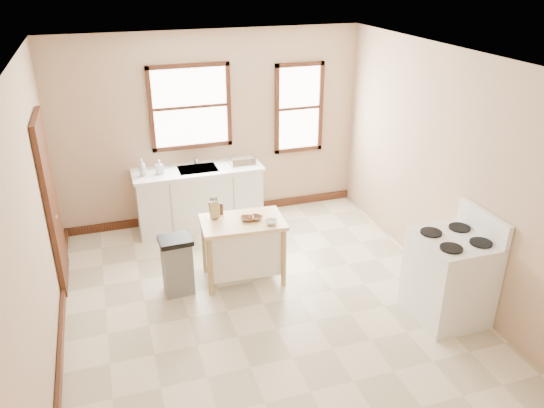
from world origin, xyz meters
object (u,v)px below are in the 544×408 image
Objects in this scene: bowl_c at (271,222)px; trash_bin at (177,265)px; soap_bottle_a at (142,167)px; kitchen_island at (243,250)px; knife_block at (214,210)px; dish_rack at (242,161)px; gas_stove at (451,267)px; pepper_grinder at (221,209)px; bowl_a at (247,219)px; bowl_b at (256,218)px; soap_bottle_b at (159,167)px.

bowl_c reaches higher than trash_bin.
soap_bottle_a reaches higher than kitchen_island.
knife_block is 0.71m from bowl_c.
dish_rack is 2.49× the size of bowl_c.
bowl_c is 0.12× the size of gas_stove.
pepper_grinder is 0.36m from bowl_a.
dish_rack reaches higher than trash_bin.
dish_rack is at bearing 55.61° from knife_block.
pepper_grinder is at bearing 21.60° from trash_bin.
gas_stove reaches higher than bowl_c.
bowl_b is (-0.27, -1.60, -0.14)m from dish_rack.
kitchen_island is 0.82m from trash_bin.
bowl_b is at bearing -30.05° from knife_block.
knife_block is 1.33× the size of bowl_c.
dish_rack reaches higher than pepper_grinder.
knife_block is 0.78m from trash_bin.
dish_rack is at bearing 49.66° from trash_bin.
bowl_b is at bearing -73.99° from soap_bottle_b.
bowl_c is (0.24, -0.18, 0.00)m from bowl_a.
trash_bin is at bearing 153.47° from gas_stove.
kitchen_island is at bearing -102.99° from dish_rack.
knife_block is at bearing 151.93° from bowl_a.
soap_bottle_b is 1.85m from bowl_b.
knife_block is 2.78m from gas_stove.
soap_bottle_b is (0.23, 0.00, -0.02)m from soap_bottle_a.
gas_stove is at bearing -31.23° from soap_bottle_a.
pepper_grinder is 0.92× the size of bowl_a.
bowl_a is 0.99m from trash_bin.
soap_bottle_b is at bearing 120.24° from kitchen_island.
knife_block reaches higher than kitchen_island.
soap_bottle_b is at bearing 121.10° from bowl_c.
gas_stove is (1.95, -1.43, 0.22)m from kitchen_island.
bowl_b is (0.11, -0.01, -0.00)m from bowl_a.
dish_rack is at bearing 76.68° from bowl_a.
bowl_c is 2.07m from gas_stove.
knife_block is 1.23× the size of bowl_a.
pepper_grinder is (-0.63, -1.34, -0.08)m from dish_rack.
bowl_b is at bearing -39.72° from soap_bottle_a.
soap_bottle_b is 0.16× the size of gas_stove.
knife_block is 0.41m from bowl_a.
bowl_a is (0.82, -1.58, -0.19)m from soap_bottle_b.
gas_stove is at bearing -36.65° from bowl_c.
bowl_c is (0.30, -0.20, 0.43)m from kitchen_island.
trash_bin is (0.18, -1.61, -0.67)m from soap_bottle_a.
kitchen_island is at bearing -78.21° from soap_bottle_b.
bowl_b is 1.09m from trash_bin.
soap_bottle_b is at bearing 101.70° from knife_block.
soap_bottle_b is at bearing 117.42° from bowl_a.
soap_bottle_b is 1.35× the size of bowl_c.
bowl_c reaches higher than kitchen_island.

